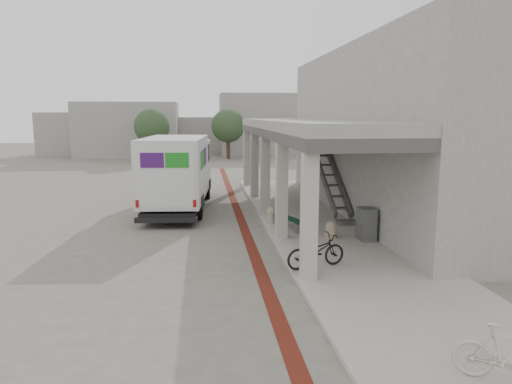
{
  "coord_description": "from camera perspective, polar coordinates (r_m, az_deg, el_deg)",
  "views": [
    {
      "loc": [
        -0.52,
        -14.37,
        4.22
      ],
      "look_at": [
        1.3,
        1.05,
        1.6
      ],
      "focal_mm": 32.0,
      "sensor_mm": 36.0,
      "label": 1
    }
  ],
  "objects": [
    {
      "name": "fedex_truck",
      "position": [
        20.74,
        -9.69,
        2.62
      ],
      "size": [
        3.02,
        7.9,
        3.3
      ],
      "rotation": [
        0.0,
        0.0,
        -0.08
      ],
      "color": "black",
      "rests_on": "ground"
    },
    {
      "name": "tree_left",
      "position": [
        42.61,
        -12.89,
        7.95
      ],
      "size": [
        3.2,
        3.2,
        4.8
      ],
      "color": "#38281C",
      "rests_on": "ground"
    },
    {
      "name": "tree_mid",
      "position": [
        44.45,
        -3.51,
        8.23
      ],
      "size": [
        3.2,
        3.2,
        4.8
      ],
      "color": "#38281C",
      "rests_on": "ground"
    },
    {
      "name": "sidewalk",
      "position": [
        15.62,
        10.39,
        -6.03
      ],
      "size": [
        4.4,
        28.0,
        0.12
      ],
      "primitive_type": "cube",
      "color": "gray",
      "rests_on": "ground"
    },
    {
      "name": "transit_building",
      "position": [
        20.26,
        14.65,
        6.95
      ],
      "size": [
        7.6,
        17.0,
        7.0
      ],
      "color": "gray",
      "rests_on": "ground"
    },
    {
      "name": "ground",
      "position": [
        14.98,
        -4.51,
        -6.81
      ],
      "size": [
        120.0,
        120.0,
        0.0
      ],
      "primitive_type": "plane",
      "color": "#615C53",
      "rests_on": "ground"
    },
    {
      "name": "bench",
      "position": [
        16.68,
        4.23,
        -3.64
      ],
      "size": [
        0.94,
        1.77,
        0.41
      ],
      "rotation": [
        0.0,
        0.0,
        0.34
      ],
      "color": "gray",
      "rests_on": "sidewalk"
    },
    {
      "name": "utility_cabinet",
      "position": [
        15.58,
        13.63,
        -3.9
      ],
      "size": [
        0.52,
        0.67,
        1.08
      ],
      "primitive_type": "cube",
      "rotation": [
        0.0,
        0.0,
        0.05
      ],
      "color": "slate",
      "rests_on": "sidewalk"
    },
    {
      "name": "bicycle_black",
      "position": [
        12.59,
        7.49,
        -7.33
      ],
      "size": [
        1.84,
        1.07,
        0.91
      ],
      "primitive_type": "imported",
      "rotation": [
        0.0,
        0.0,
        1.85
      ],
      "color": "black",
      "rests_on": "sidewalk"
    },
    {
      "name": "bollard_near",
      "position": [
        15.65,
        9.37,
        -4.62
      ],
      "size": [
        0.4,
        0.4,
        0.6
      ],
      "color": "gray",
      "rests_on": "sidewalk"
    },
    {
      "name": "bicycle_cream",
      "position": [
        8.34,
        29.01,
        -17.45
      ],
      "size": [
        1.58,
        1.26,
        0.96
      ],
      "primitive_type": "imported",
      "rotation": [
        0.0,
        0.0,
        0.98
      ],
      "color": "#BDB9A6",
      "rests_on": "sidewalk"
    },
    {
      "name": "bollard_far",
      "position": [
        17.63,
        1.97,
        -2.86
      ],
      "size": [
        0.41,
        0.41,
        0.61
      ],
      "color": "gray",
      "rests_on": "sidewalk"
    },
    {
      "name": "bike_lane_stripe",
      "position": [
        16.97,
        -1.39,
        -4.81
      ],
      "size": [
        0.35,
        40.0,
        0.01
      ],
      "primitive_type": "cube",
      "color": "#561B11",
      "rests_on": "ground"
    },
    {
      "name": "distant_backdrop",
      "position": [
        50.33,
        -9.46,
        7.73
      ],
      "size": [
        28.0,
        10.0,
        6.5
      ],
      "color": "gray",
      "rests_on": "ground"
    },
    {
      "name": "tree_right",
      "position": [
        44.63,
        6.98,
        8.18
      ],
      "size": [
        3.2,
        3.2,
        4.8
      ],
      "color": "#38281C",
      "rests_on": "ground"
    }
  ]
}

